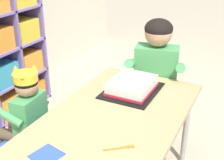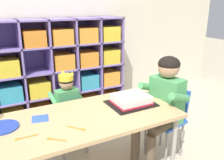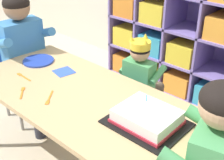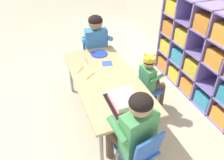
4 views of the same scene
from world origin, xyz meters
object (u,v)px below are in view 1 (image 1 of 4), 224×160
at_px(classroom_chair_blue, 41,140).
at_px(guest_at_table_side, 155,75).
at_px(child_with_crown, 24,115).
at_px(birthday_cake_on_tray, 132,86).
at_px(fork_at_table_front_edge, 121,148).
at_px(classroom_chair_guest_side, 155,94).
at_px(activity_table, 102,136).

relative_size(classroom_chair_blue, guest_at_table_side, 0.60).
xyz_separation_m(child_with_crown, birthday_cake_on_tray, (0.42, -0.52, 0.12)).
xyz_separation_m(birthday_cake_on_tray, fork_at_table_front_edge, (-0.55, -0.18, -0.03)).
bearing_deg(birthday_cake_on_tray, fork_at_table_front_edge, -161.59).
relative_size(child_with_crown, birthday_cake_on_tray, 2.20).
distance_m(guest_at_table_side, fork_at_table_front_edge, 0.87).
bearing_deg(classroom_chair_blue, classroom_chair_guest_side, 147.70).
bearing_deg(birthday_cake_on_tray, classroom_chair_blue, 134.55).
bearing_deg(activity_table, classroom_chair_guest_side, 0.71).
bearing_deg(activity_table, guest_at_table_side, -1.04).
xyz_separation_m(activity_table, child_with_crown, (0.03, 0.55, -0.04)).
bearing_deg(fork_at_table_front_edge, classroom_chair_blue, -52.52).
xyz_separation_m(classroom_chair_blue, child_with_crown, (-0.01, 0.10, 0.16)).
height_order(classroom_chair_guest_side, fork_at_table_front_edge, classroom_chair_guest_side).
distance_m(child_with_crown, classroom_chair_guest_side, 1.00).
height_order(child_with_crown, birthday_cake_on_tray, child_with_crown).
relative_size(activity_table, classroom_chair_guest_side, 2.22).
height_order(activity_table, classroom_chair_blue, activity_table).
xyz_separation_m(guest_at_table_side, fork_at_table_front_edge, (-0.86, -0.14, 0.00)).
xyz_separation_m(classroom_chair_guest_side, guest_at_table_side, (-0.11, -0.02, 0.21)).
height_order(child_with_crown, classroom_chair_guest_side, child_with_crown).
bearing_deg(classroom_chair_blue, fork_at_table_front_edge, 72.28).
bearing_deg(activity_table, child_with_crown, 86.40).
bearing_deg(classroom_chair_guest_side, classroom_chair_blue, -130.57).
distance_m(activity_table, birthday_cake_on_tray, 0.46).
distance_m(classroom_chair_guest_side, fork_at_table_front_edge, 1.01).
relative_size(classroom_chair_guest_side, guest_at_table_side, 0.67).
bearing_deg(child_with_crown, guest_at_table_side, 137.77).
bearing_deg(fork_at_table_front_edge, child_with_crown, -50.11).
distance_m(child_with_crown, fork_at_table_front_edge, 0.72).
xyz_separation_m(child_with_crown, fork_at_table_front_edge, (-0.13, -0.70, 0.09)).
distance_m(classroom_chair_blue, birthday_cake_on_tray, 0.65).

